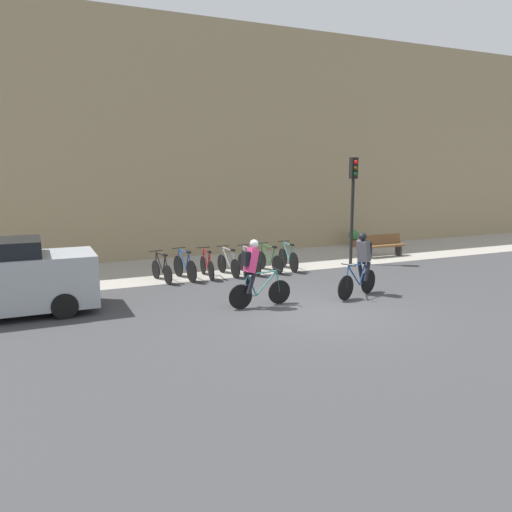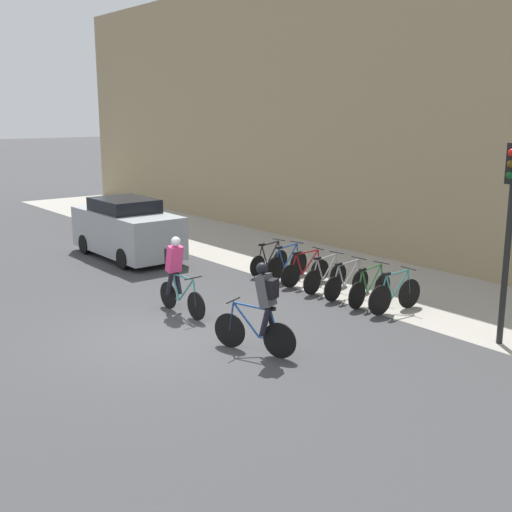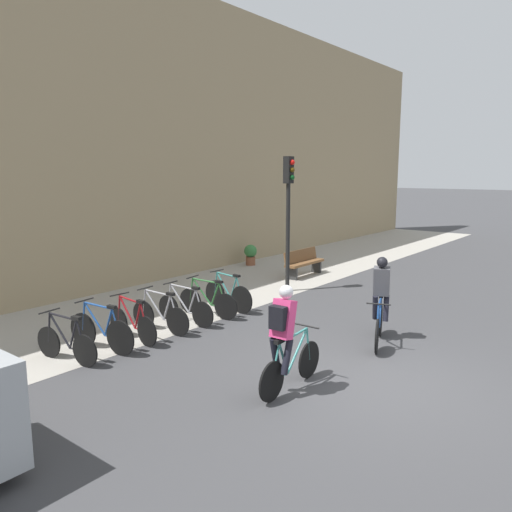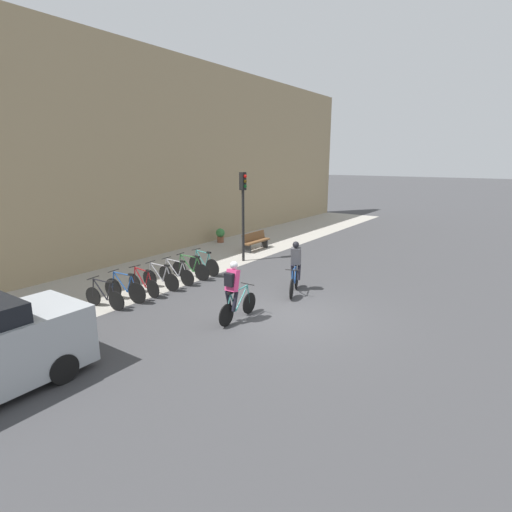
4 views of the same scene
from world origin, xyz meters
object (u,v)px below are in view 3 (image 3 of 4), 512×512
object	(u,v)px
traffic_light_pole	(289,200)
potted_plant	(251,254)
cyclist_grey	(381,297)
parked_bike_4	(185,308)
parked_bike_6	(228,294)
parked_bike_3	(160,315)
parked_bike_2	(132,323)
parked_bike_0	(66,343)
parked_bike_5	(208,301)
parked_bike_1	(101,331)
cyclist_pink	(285,336)
bench	(304,262)

from	to	relation	value
traffic_light_pole	potted_plant	size ratio (longest dim) A/B	5.02
cyclist_grey	parked_bike_4	world-z (taller)	cyclist_grey
cyclist_grey	parked_bike_6	world-z (taller)	cyclist_grey
cyclist_grey	parked_bike_3	size ratio (longest dim) A/B	1.08
parked_bike_3	parked_bike_4	bearing A→B (deg)	-0.06
parked_bike_2	parked_bike_0	bearing A→B (deg)	179.99
cyclist_grey	parked_bike_6	size ratio (longest dim) A/B	1.08
parked_bike_3	potted_plant	distance (m)	8.22
parked_bike_2	parked_bike_5	size ratio (longest dim) A/B	0.96
cyclist_grey	traffic_light_pole	xyz separation A→B (m)	(2.47, 4.02, 1.75)
parked_bike_4	potted_plant	size ratio (longest dim) A/B	2.13
parked_bike_1	parked_bike_5	size ratio (longest dim) A/B	1.00
parked_bike_4	potted_plant	bearing A→B (deg)	27.43
parked_bike_6	parked_bike_0	bearing A→B (deg)	-179.98
parked_bike_4	traffic_light_pole	xyz separation A→B (m)	(4.14, -0.01, 2.32)
parked_bike_6	parked_bike_5	bearing A→B (deg)	-179.84
parked_bike_0	parked_bike_3	xyz separation A→B (m)	(2.25, -0.00, 0.01)
parked_bike_1	traffic_light_pole	distance (m)	6.78
parked_bike_2	parked_bike_6	world-z (taller)	parked_bike_6
parked_bike_2	parked_bike_6	distance (m)	3.00
parked_bike_0	parked_bike_4	size ratio (longest dim) A/B	0.94
parked_bike_0	parked_bike_4	xyz separation A→B (m)	(3.00, -0.00, 0.00)
parked_bike_3	parked_bike_5	xyz separation A→B (m)	(1.50, -0.00, 0.00)
cyclist_pink	traffic_light_pole	distance (m)	7.13
parked_bike_0	parked_bike_6	distance (m)	4.50
parked_bike_3	traffic_light_pole	bearing A→B (deg)	-0.07
parked_bike_0	parked_bike_5	size ratio (longest dim) A/B	0.92
parked_bike_0	parked_bike_1	distance (m)	0.75
parked_bike_0	parked_bike_1	size ratio (longest dim) A/B	0.91
parked_bike_1	parked_bike_2	world-z (taller)	parked_bike_1
parked_bike_0	parked_bike_6	world-z (taller)	parked_bike_6
parked_bike_1	potted_plant	size ratio (longest dim) A/B	2.18
parked_bike_1	bench	xyz separation A→B (m)	(8.51, 0.82, 0.07)
parked_bike_3	parked_bike_6	distance (m)	2.25
cyclist_grey	parked_bike_6	bearing A→B (deg)	92.37
parked_bike_1	parked_bike_2	bearing A→B (deg)	-0.09
parked_bike_4	traffic_light_pole	bearing A→B (deg)	-0.07
traffic_light_pole	bench	distance (m)	3.18
cyclist_pink	parked_bike_6	bearing A→B (deg)	51.87
traffic_light_pole	bench	world-z (taller)	traffic_light_pole
parked_bike_2	traffic_light_pole	distance (m)	6.09
cyclist_pink	cyclist_grey	bearing A→B (deg)	-2.19
cyclist_grey	parked_bike_3	world-z (taller)	cyclist_grey
cyclist_pink	parked_bike_1	bearing A→B (deg)	99.86
parked_bike_2	parked_bike_5	xyz separation A→B (m)	(2.25, -0.00, 0.01)
parked_bike_2	parked_bike_6	bearing A→B (deg)	0.03
cyclist_pink	parked_bike_4	size ratio (longest dim) A/B	1.06
traffic_light_pole	potted_plant	xyz separation A→B (m)	(2.57, 3.48, -2.26)
traffic_light_pole	cyclist_grey	bearing A→B (deg)	-121.55
parked_bike_5	traffic_light_pole	distance (m)	4.10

